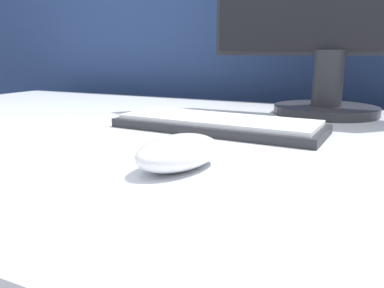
# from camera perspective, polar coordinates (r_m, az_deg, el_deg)

# --- Properties ---
(partition_panel) EXTENTS (5.00, 0.03, 1.09)m
(partition_panel) POSITION_cam_1_polar(r_m,az_deg,el_deg) (1.26, 13.25, -1.12)
(partition_panel) COLOR navy
(partition_panel) RESTS_ON ground_plane
(computer_mouse_near) EXTENTS (0.10, 0.14, 0.04)m
(computer_mouse_near) POSITION_cam_1_polar(r_m,az_deg,el_deg) (0.45, -2.04, -1.26)
(computer_mouse_near) COLOR white
(computer_mouse_near) RESTS_ON desk
(keyboard) EXTENTS (0.39, 0.16, 0.02)m
(keyboard) POSITION_cam_1_polar(r_m,az_deg,el_deg) (0.69, 3.60, 3.10)
(keyboard) COLOR #28282D
(keyboard) RESTS_ON desk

